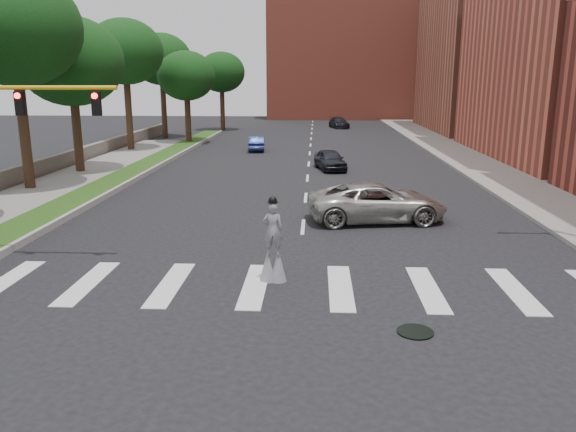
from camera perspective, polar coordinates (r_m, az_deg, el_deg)
The scene contains 20 objects.
ground_plane at distance 16.06m, azimuth 0.85°, elevation -8.46°, with size 160.00×160.00×0.00m, color black.
grass_median at distance 37.34m, azimuth -15.99°, elevation 4.06°, with size 2.00×60.00×0.25m, color #1F4313.
median_curb at distance 37.02m, azimuth -14.45°, elevation 4.10°, with size 0.20×60.00×0.28m, color #989892.
sidewalk_right at distance 42.05m, azimuth 19.46°, elevation 4.80°, with size 5.00×90.00×0.18m, color slate.
stone_wall at distance 41.17m, azimuth -22.44°, elevation 5.02°, with size 0.50×56.00×1.10m, color #5E5850.
manhole at distance 14.43m, azimuth 12.80°, elevation -11.40°, with size 0.90×0.90×0.04m, color black.
building_far at distance 72.24m, azimuth 21.00°, elevation 16.01°, with size 16.00×22.00×20.00m, color #A7533D.
building_backdrop at distance 93.07m, azimuth 6.46°, elevation 15.48°, with size 26.00×14.00×18.00m, color #C4523D.
traffic_signal at distance 20.69m, azimuth -27.18°, elevation 6.93°, with size 5.30×0.23×6.20m.
stilt_performer at distance 17.14m, azimuth -1.53°, elevation -3.39°, with size 0.84×0.53×2.67m.
suv_crossing at distance 24.77m, azimuth 9.04°, elevation 1.38°, with size 2.77×6.00×1.67m, color #B2AFA8.
car_near at distance 38.67m, azimuth 4.30°, elevation 5.72°, with size 1.63×4.06×1.38m, color black.
car_mid at distance 49.05m, azimuth -3.20°, elevation 7.36°, with size 1.31×3.76×1.24m, color navy.
car_far at distance 72.45m, azimuth 5.20°, elevation 9.42°, with size 1.83×4.51×1.31m, color black.
tree_2 at distance 34.07m, azimuth -26.17°, elevation 16.74°, with size 7.10×7.10×11.69m.
tree_3 at distance 39.14m, azimuth -21.19°, elevation 14.40°, with size 6.57×6.57×9.94m.
tree_4 at distance 50.27m, azimuth -16.25°, elevation 15.69°, with size 6.34×6.34×10.97m.
tree_5 at distance 60.88m, azimuth -12.74°, elevation 15.24°, with size 6.15×6.15×10.65m.
tree_6 at distance 54.96m, azimuth -10.30°, elevation 13.80°, with size 5.42×5.42×8.66m.
tree_7 at distance 69.07m, azimuth -6.78°, elevation 14.27°, with size 5.58×5.58×9.22m.
Camera 1 is at (0.50, -14.86, 6.07)m, focal length 35.00 mm.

